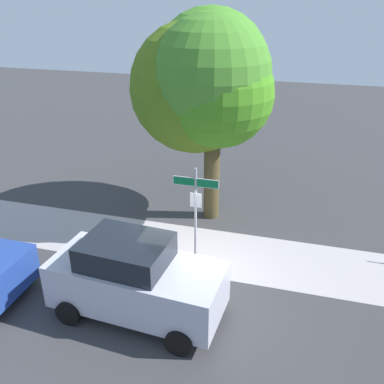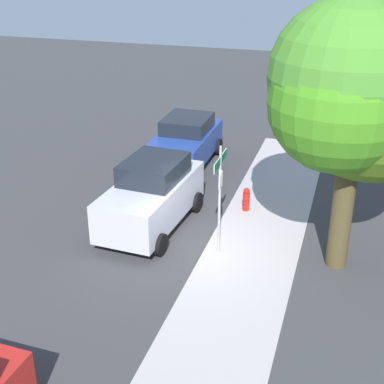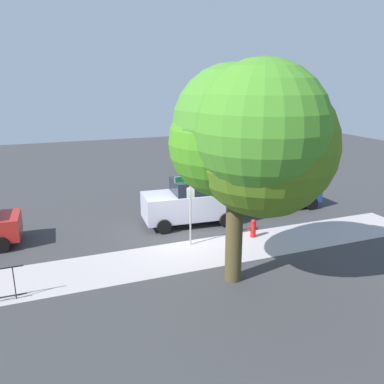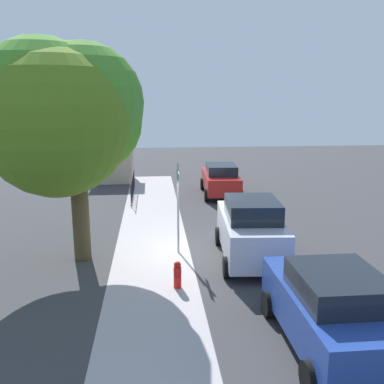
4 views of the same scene
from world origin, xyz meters
name	(u,v)px [view 2 (image 2 of 4)]	position (x,y,z in m)	size (l,w,h in m)	color
ground_plane	(203,251)	(0.00, 0.00, 0.00)	(60.00, 60.00, 0.00)	#38383A
sidewalk_strip	(232,300)	(2.00, 1.30, 0.00)	(24.00, 2.60, 0.00)	#AAA2A3
street_sign	(220,183)	(-0.14, 0.40, 2.11)	(1.27, 0.07, 3.14)	#9EA0A5
shade_tree	(368,88)	(-0.71, 3.83, 4.75)	(4.86, 4.94, 7.00)	#493E23
car_blue	(186,141)	(-6.12, -2.45, 0.92)	(4.12, 2.10, 1.82)	#223E92
car_silver	(152,195)	(-1.03, -1.90, 1.03)	(4.33, 2.26, 2.08)	silver
fire_hydrant	(246,199)	(-2.88, 0.60, 0.38)	(0.42, 0.22, 0.78)	red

